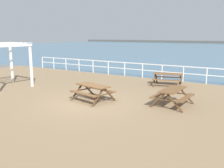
% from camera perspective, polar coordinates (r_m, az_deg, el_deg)
% --- Properties ---
extents(ground_plane, '(30.00, 24.00, 0.20)m').
position_cam_1_polar(ground_plane, '(11.76, -5.63, -4.78)').
color(ground_plane, '#846B4C').
extents(seaward_railing, '(23.07, 0.07, 1.08)m').
position_cam_1_polar(seaward_railing, '(18.23, 9.31, 3.55)').
color(seaward_railing, white).
rests_on(seaward_railing, ground).
extents(picnic_table_mid_centre, '(1.60, 1.85, 0.80)m').
position_cam_1_polar(picnic_table_mid_centre, '(11.40, 13.92, -2.03)').
color(picnic_table_mid_centre, brown).
rests_on(picnic_table_mid_centre, ground).
extents(picnic_table_far_left, '(2.08, 1.86, 0.80)m').
position_cam_1_polar(picnic_table_far_left, '(11.96, -4.48, -1.11)').
color(picnic_table_far_left, brown).
rests_on(picnic_table_far_left, ground).
extents(picnic_table_far_right, '(2.09, 1.88, 0.80)m').
position_cam_1_polar(picnic_table_far_right, '(15.88, 12.87, 1.73)').
color(picnic_table_far_right, brown).
rests_on(picnic_table_far_right, ground).
extents(lattice_pergola, '(2.64, 2.76, 2.70)m').
position_cam_1_polar(lattice_pergola, '(16.20, -23.94, 6.26)').
color(lattice_pergola, white).
rests_on(lattice_pergola, ground).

